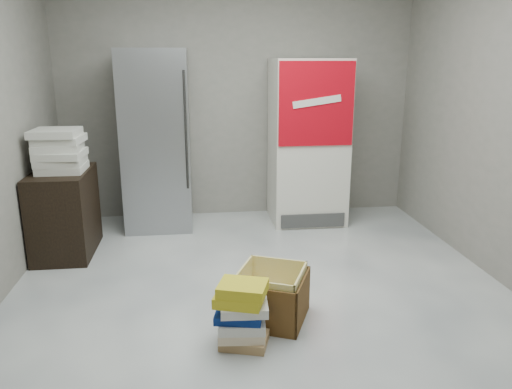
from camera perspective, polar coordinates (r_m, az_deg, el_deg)
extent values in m
plane|color=silver|center=(3.76, 1.30, -13.45)|extent=(5.00, 5.00, 0.00)
cube|color=gray|center=(5.79, -2.16, 11.35)|extent=(4.00, 0.04, 2.80)
cube|color=gray|center=(0.98, 23.21, -11.09)|extent=(4.00, 0.04, 2.80)
cube|color=#ABADB4|center=(5.47, -11.28, 6.07)|extent=(0.70, 0.70, 1.90)
cylinder|color=#333333|center=(5.08, -8.03, 7.21)|extent=(0.02, 0.02, 1.19)
cube|color=silver|center=(5.60, 5.92, 5.98)|extent=(0.80, 0.70, 1.80)
cube|color=#BB0715|center=(5.19, 6.94, 10.21)|extent=(0.78, 0.02, 0.85)
cube|color=white|center=(5.18, 6.99, 10.50)|extent=(0.50, 0.01, 0.14)
cube|color=#3F3F3F|center=(5.45, 6.51, -2.98)|extent=(0.70, 0.02, 0.15)
cube|color=black|center=(5.03, -21.02, -1.96)|extent=(0.50, 0.80, 0.80)
cube|color=silver|center=(4.91, -21.24, 2.85)|extent=(0.40, 0.40, 0.06)
cube|color=silver|center=(4.90, -21.39, 3.59)|extent=(0.40, 0.40, 0.06)
cube|color=silver|center=(4.88, -21.43, 4.31)|extent=(0.42, 0.42, 0.06)
cube|color=silver|center=(4.89, -21.67, 5.09)|extent=(0.42, 0.42, 0.06)
cube|color=silver|center=(4.88, -21.55, 5.87)|extent=(0.42, 0.42, 0.06)
cube|color=silver|center=(4.85, -21.97, 6.56)|extent=(0.41, 0.41, 0.06)
cube|color=#A27D51|center=(3.39, -1.34, -16.29)|extent=(0.35, 0.31, 0.06)
cube|color=beige|center=(3.36, -1.66, -15.43)|extent=(0.32, 0.26, 0.06)
cube|color=silver|center=(3.33, -1.62, -14.51)|extent=(0.32, 0.26, 0.07)
cube|color=navy|center=(3.31, -1.95, -13.51)|extent=(0.34, 0.29, 0.05)
cube|color=silver|center=(3.27, -1.35, -12.73)|extent=(0.31, 0.25, 0.06)
cube|color=gold|center=(3.24, -1.94, -11.77)|extent=(0.36, 0.31, 0.07)
cube|color=gold|center=(3.20, -1.53, -10.69)|extent=(0.36, 0.32, 0.07)
cube|color=beige|center=(3.78, 0.37, -12.85)|extent=(0.40, 0.35, 0.05)
cube|color=silver|center=(3.74, 0.41, -12.24)|extent=(0.41, 0.36, 0.06)
cube|color=beige|center=(3.70, 0.18, -11.63)|extent=(0.39, 0.33, 0.05)
cube|color=gold|center=(3.70, 1.74, -13.85)|extent=(0.58, 0.58, 0.01)
cube|color=brown|center=(3.82, 2.64, -10.13)|extent=(0.44, 0.20, 0.33)
cube|color=brown|center=(3.43, 0.77, -13.31)|extent=(0.44, 0.20, 0.33)
cube|color=brown|center=(3.68, -1.74, -11.18)|extent=(0.20, 0.44, 0.33)
cube|color=brown|center=(3.58, 5.38, -12.06)|extent=(0.20, 0.44, 0.33)
cube|color=gold|center=(3.79, 2.57, -9.95)|extent=(0.40, 0.18, 0.38)
cube|color=gold|center=(3.43, 0.87, -12.82)|extent=(0.40, 0.18, 0.38)
cube|color=gold|center=(3.66, -1.44, -10.90)|extent=(0.18, 0.40, 0.38)
cube|color=gold|center=(3.57, 5.07, -11.70)|extent=(0.18, 0.40, 0.38)
cylinder|color=yellow|center=(4.29, 1.43, -8.95)|extent=(0.37, 0.37, 0.08)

